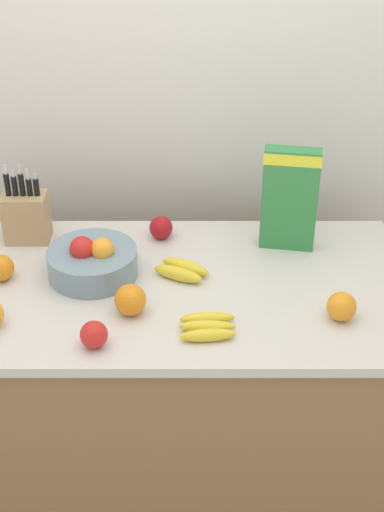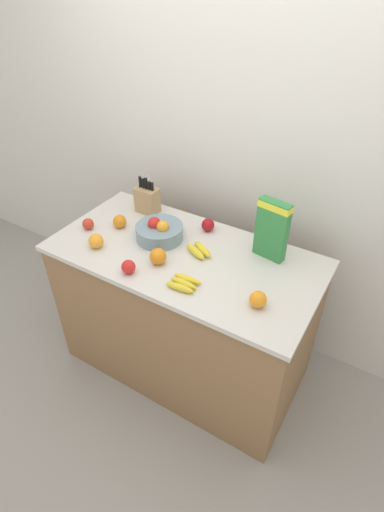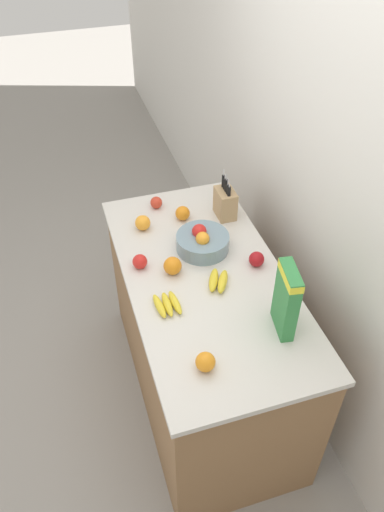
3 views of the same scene
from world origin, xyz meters
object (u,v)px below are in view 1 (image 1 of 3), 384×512
knife_block (28,216)px  orange_front_center (132,300)px  banana_bunch_left (183,270)px  banana_bunch_right (209,327)px  orange_back_center (2,268)px  apple_front (162,228)px  cereal_box (292,195)px  orange_by_cereal (343,307)px  fruit_bowl (94,261)px  apple_middle (95,334)px

knife_block → orange_front_center: knife_block is taller
banana_bunch_left → banana_bunch_right: banana_bunch_left is taller
orange_back_center → apple_front: bearing=27.5°
orange_back_center → cereal_box: bearing=12.5°
cereal_box → orange_front_center: bearing=-133.4°
orange_back_center → orange_by_cereal: size_ratio=0.98×
knife_block → fruit_bowl: 0.32m
orange_front_center → orange_back_center: bearing=157.1°
banana_bunch_left → banana_bunch_right: (0.07, -0.27, -0.00)m
orange_back_center → banana_bunch_left: bearing=1.8°
apple_middle → orange_by_cereal: bearing=10.0°
cereal_box → apple_front: 0.43m
knife_block → banana_bunch_left: 0.55m
banana_bunch_right → knife_block: bearing=139.7°
banana_bunch_left → apple_front: 0.24m
banana_bunch_left → banana_bunch_right: size_ratio=1.18×
knife_block → apple_middle: size_ratio=3.64×
apple_middle → orange_back_center: orange_back_center is taller
knife_block → fruit_bowl: knife_block is taller
banana_bunch_left → banana_bunch_right: 0.28m
orange_by_cereal → banana_bunch_right: bearing=-170.9°
fruit_bowl → banana_bunch_right: size_ratio=1.75×
knife_block → banana_bunch_left: knife_block is taller
banana_bunch_left → apple_middle: size_ratio=2.47×
banana_bunch_right → apple_middle: bearing=-168.9°
apple_front → apple_middle: bearing=-105.3°
fruit_bowl → apple_front: fruit_bowl is taller
banana_bunch_left → orange_back_center: size_ratio=2.27×
orange_by_cereal → orange_front_center: bearing=177.5°
knife_block → apple_front: 0.43m
apple_middle → orange_back_center: bearing=135.2°
cereal_box → banana_bunch_left: (-0.33, -0.18, -0.16)m
fruit_bowl → apple_middle: fruit_bowl is taller
cereal_box → banana_bunch_left: size_ratio=1.85×
fruit_bowl → banana_bunch_right: 0.44m
fruit_bowl → cereal_box: bearing=15.6°
orange_back_center → knife_block: bearing=81.4°
orange_front_center → orange_by_cereal: orange_front_center is taller
knife_block → fruit_bowl: bearing=-41.5°
banana_bunch_left → banana_bunch_right: bearing=-75.0°
fruit_bowl → apple_front: bearing=48.2°
banana_bunch_right → orange_back_center: orange_back_center is taller
banana_bunch_right → orange_front_center: bearing=158.2°
banana_bunch_right → orange_front_center: 0.23m
orange_front_center → banana_bunch_right: bearing=-21.8°
knife_block → fruit_bowl: (0.24, -0.21, -0.04)m
knife_block → banana_bunch_right: size_ratio=1.74×
knife_block → cereal_box: bearing=-2.8°
knife_block → cereal_box: size_ratio=0.80×
knife_block → orange_front_center: bearing=-47.9°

